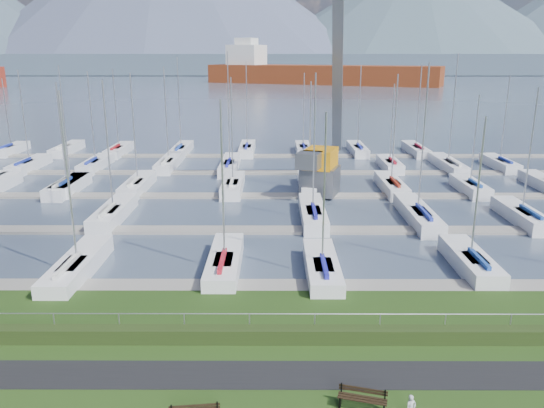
{
  "coord_description": "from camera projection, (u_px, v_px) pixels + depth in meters",
  "views": [
    {
      "loc": [
        0.11,
        -21.91,
        12.7
      ],
      "look_at": [
        0.0,
        12.0,
        3.0
      ],
      "focal_mm": 35.0,
      "sensor_mm": 36.0,
      "label": 1
    }
  ],
  "objects": [
    {
      "name": "crane",
      "position": [
        325.0,
        134.0,
        49.64
      ],
      "size": [
        5.69,
        13.48,
        22.35
      ],
      "rotation": [
        0.0,
        0.0,
        -0.33
      ],
      "color": "slate",
      "rests_on": "water"
    },
    {
      "name": "path",
      "position": [
        271.0,
        375.0,
        21.67
      ],
      "size": [
        160.0,
        2.0,
        0.04
      ],
      "primitive_type": "cube",
      "color": "black",
      "rests_on": "grass"
    },
    {
      "name": "bench_right",
      "position": [
        362.0,
        399.0,
        19.54
      ],
      "size": [
        1.85,
        0.88,
        0.85
      ],
      "rotation": [
        0.0,
        0.0,
        -0.26
      ],
      "color": "black",
      "rests_on": "grass"
    },
    {
      "name": "person",
      "position": [
        411.0,
        405.0,
        19.0
      ],
      "size": [
        0.46,
        0.38,
        1.07
      ],
      "primitive_type": "imported",
      "rotation": [
        0.0,
        0.0,
        0.37
      ],
      "color": "#ACADB2",
      "rests_on": "grass"
    },
    {
      "name": "water",
      "position": [
        274.0,
        79.0,
        274.63
      ],
      "size": [
        800.0,
        540.0,
        0.2
      ],
      "primitive_type": "cube",
      "color": "#455266"
    },
    {
      "name": "cargo_ship_mid",
      "position": [
        311.0,
        75.0,
        228.48
      ],
      "size": [
        99.29,
        55.47,
        21.5
      ],
      "rotation": [
        0.0,
        0.0,
        -0.4
      ],
      "color": "maroon",
      "rests_on": "water"
    },
    {
      "name": "sailboat_fleet",
      "position": [
        238.0,
        133.0,
        50.26
      ],
      "size": [
        75.96,
        49.84,
        13.41
      ],
      "color": "navy",
      "rests_on": "water"
    },
    {
      "name": "foothill",
      "position": [
        274.0,
        63.0,
        340.17
      ],
      "size": [
        900.0,
        80.0,
        12.0
      ],
      "primitive_type": "cube",
      "color": "#445364",
      "rests_on": "water"
    },
    {
      "name": "docks",
      "position": [
        272.0,
        196.0,
        49.62
      ],
      "size": [
        90.0,
        41.6,
        0.25
      ],
      "color": "slate",
      "rests_on": "water"
    },
    {
      "name": "fence",
      "position": [
        271.0,
        314.0,
        24.23
      ],
      "size": [
        80.0,
        0.04,
        0.04
      ],
      "primitive_type": "cylinder",
      "rotation": [
        0.0,
        1.57,
        0.0
      ],
      "color": "#989BA0",
      "rests_on": "grass"
    },
    {
      "name": "hedge",
      "position": [
        271.0,
        335.0,
        24.08
      ],
      "size": [
        80.0,
        0.7,
        0.7
      ],
      "primitive_type": "cube",
      "color": "#243413",
      "rests_on": "grass"
    },
    {
      "name": "mountains",
      "position": [
        283.0,
        6.0,
        400.7
      ],
      "size": [
        1190.0,
        360.0,
        115.0
      ],
      "color": "#475068",
      "rests_on": "water"
    }
  ]
}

